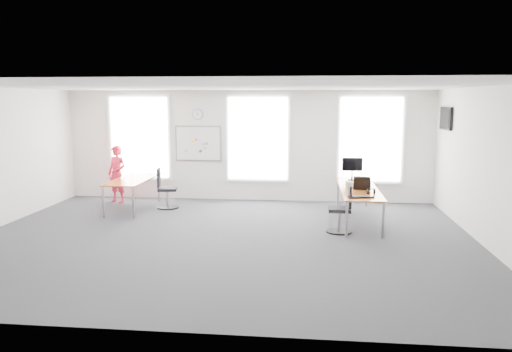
# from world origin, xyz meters

# --- Properties ---
(floor) EXTENTS (10.00, 10.00, 0.00)m
(floor) POSITION_xyz_m (0.00, 0.00, 0.00)
(floor) COLOR #27272B
(floor) RESTS_ON ground
(ceiling) EXTENTS (10.00, 10.00, 0.00)m
(ceiling) POSITION_xyz_m (0.00, 0.00, 3.00)
(ceiling) COLOR silver
(ceiling) RESTS_ON ground
(wall_back) EXTENTS (10.00, 0.00, 10.00)m
(wall_back) POSITION_xyz_m (0.00, 4.00, 1.50)
(wall_back) COLOR white
(wall_back) RESTS_ON ground
(wall_front) EXTENTS (10.00, 0.00, 10.00)m
(wall_front) POSITION_xyz_m (0.00, -4.00, 1.50)
(wall_front) COLOR white
(wall_front) RESTS_ON ground
(wall_right) EXTENTS (0.00, 10.00, 10.00)m
(wall_right) POSITION_xyz_m (5.00, 0.00, 1.50)
(wall_right) COLOR white
(wall_right) RESTS_ON ground
(window_left) EXTENTS (1.60, 0.06, 2.20)m
(window_left) POSITION_xyz_m (-3.00, 3.97, 1.70)
(window_left) COLOR white
(window_left) RESTS_ON wall_back
(window_mid) EXTENTS (1.60, 0.06, 2.20)m
(window_mid) POSITION_xyz_m (0.30, 3.97, 1.70)
(window_mid) COLOR white
(window_mid) RESTS_ON wall_back
(window_right) EXTENTS (1.60, 0.06, 2.20)m
(window_right) POSITION_xyz_m (3.30, 3.97, 1.70)
(window_right) COLOR white
(window_right) RESTS_ON wall_back
(desk_right) EXTENTS (0.84, 3.15, 0.77)m
(desk_right) POSITION_xyz_m (2.82, 1.93, 0.72)
(desk_right) COLOR #B55B23
(desk_right) RESTS_ON ground
(desk_left) EXTENTS (0.85, 2.12, 0.77)m
(desk_left) POSITION_xyz_m (-2.73, 2.54, 0.71)
(desk_left) COLOR #B55B23
(desk_left) RESTS_ON ground
(chair_right) EXTENTS (0.54, 0.54, 1.01)m
(chair_right) POSITION_xyz_m (2.39, 0.80, 0.44)
(chair_right) COLOR black
(chair_right) RESTS_ON ground
(chair_left) EXTENTS (0.55, 0.55, 1.03)m
(chair_left) POSITION_xyz_m (-1.94, 2.70, 0.45)
(chair_left) COLOR black
(chair_left) RESTS_ON ground
(person) EXTENTS (0.65, 0.54, 1.54)m
(person) POSITION_xyz_m (-3.43, 3.28, 0.77)
(person) COLOR red
(person) RESTS_ON ground
(whiteboard) EXTENTS (1.20, 0.03, 0.90)m
(whiteboard) POSITION_xyz_m (-1.35, 3.97, 1.55)
(whiteboard) COLOR white
(whiteboard) RESTS_ON wall_back
(wall_clock) EXTENTS (0.30, 0.04, 0.30)m
(wall_clock) POSITION_xyz_m (-1.35, 3.97, 2.35)
(wall_clock) COLOR gray
(wall_clock) RESTS_ON wall_back
(tv) EXTENTS (0.06, 0.90, 0.55)m
(tv) POSITION_xyz_m (4.95, 3.00, 2.30)
(tv) COLOR black
(tv) RESTS_ON wall_right
(keyboard) EXTENTS (0.53, 0.29, 0.02)m
(keyboard) POSITION_xyz_m (2.73, 0.69, 0.78)
(keyboard) COLOR black
(keyboard) RESTS_ON desk_right
(mouse) EXTENTS (0.09, 0.12, 0.04)m
(mouse) POSITION_xyz_m (3.00, 0.70, 0.79)
(mouse) COLOR black
(mouse) RESTS_ON desk_right
(lens_cap) EXTENTS (0.06, 0.06, 0.01)m
(lens_cap) POSITION_xyz_m (2.94, 1.14, 0.77)
(lens_cap) COLOR black
(lens_cap) RESTS_ON desk_right
(headphones) EXTENTS (0.19, 0.10, 0.11)m
(headphones) POSITION_xyz_m (3.00, 1.19, 0.82)
(headphones) COLOR black
(headphones) RESTS_ON desk_right
(laptop_sleeve) EXTENTS (0.38, 0.27, 0.30)m
(laptop_sleeve) POSITION_xyz_m (2.86, 1.55, 0.91)
(laptop_sleeve) COLOR black
(laptop_sleeve) RESTS_ON desk_right
(paper_stack) EXTENTS (0.32, 0.25, 0.10)m
(paper_stack) POSITION_xyz_m (2.69, 2.09, 0.82)
(paper_stack) COLOR beige
(paper_stack) RESTS_ON desk_right
(monitor) EXTENTS (0.51, 0.21, 0.56)m
(monitor) POSITION_xyz_m (2.76, 2.96, 1.10)
(monitor) COLOR black
(monitor) RESTS_ON desk_right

